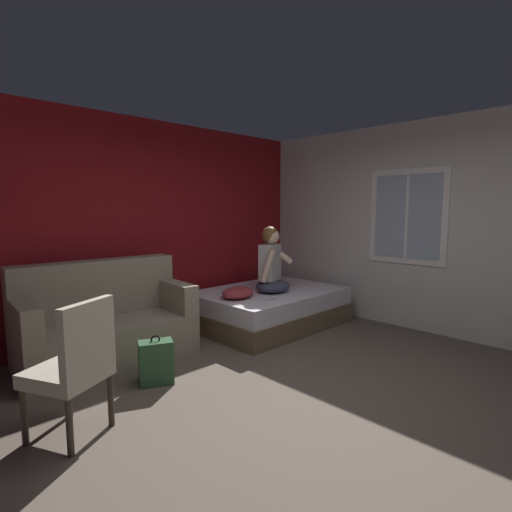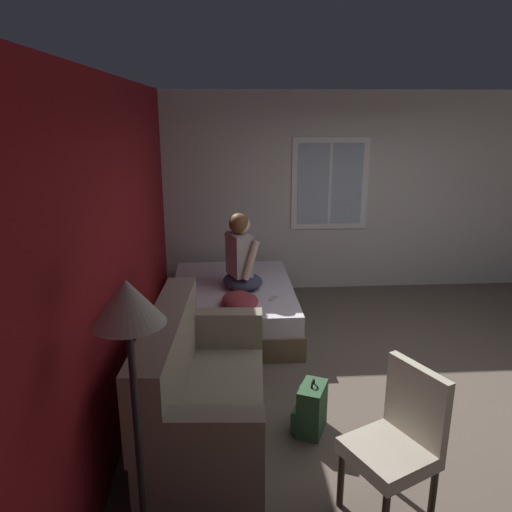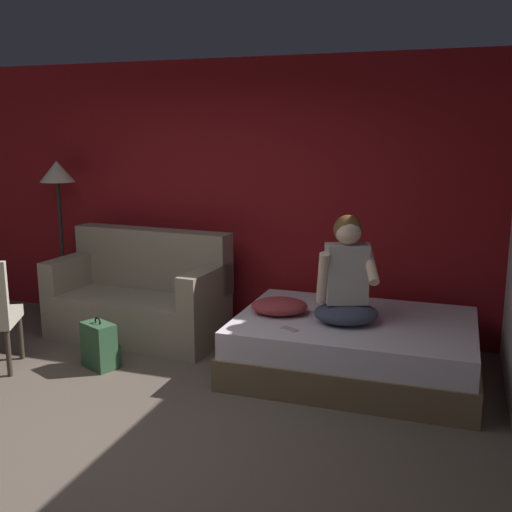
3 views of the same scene
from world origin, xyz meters
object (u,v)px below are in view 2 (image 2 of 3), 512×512
at_px(person_seated, 241,258).
at_px(cell_phone, 274,298).
at_px(backpack, 311,409).
at_px(throw_pillow, 240,300).
at_px(couch, 199,396).
at_px(side_chair, 398,438).
at_px(floor_lamp, 130,333).
at_px(bed, 233,306).

xyz_separation_m(person_seated, cell_phone, (-0.38, -0.34, -0.35)).
relative_size(backpack, throw_pillow, 0.95).
relative_size(couch, side_chair, 1.79).
relative_size(couch, floor_lamp, 1.03).
distance_m(backpack, floor_lamp, 2.03).
relative_size(side_chair, backpack, 2.14).
bearing_deg(couch, person_seated, -10.72).
distance_m(couch, floor_lamp, 1.52).
relative_size(bed, couch, 1.13).
relative_size(person_seated, backpack, 1.91).
bearing_deg(couch, throw_pillow, -13.38).
bearing_deg(cell_phone, bed, -14.87).
height_order(backpack, cell_phone, cell_phone).
distance_m(couch, cell_phone, 1.88).
height_order(couch, throw_pillow, couch).
relative_size(throw_pillow, floor_lamp, 0.28).
height_order(person_seated, cell_phone, person_seated).
height_order(side_chair, backpack, side_chair).
relative_size(bed, side_chair, 2.02).
distance_m(person_seated, floor_lamp, 3.31).
height_order(bed, person_seated, person_seated).
height_order(couch, backpack, couch).
height_order(bed, floor_lamp, floor_lamp).
xyz_separation_m(throw_pillow, cell_phone, (0.20, -0.37, -0.07)).
bearing_deg(bed, side_chair, -162.13).
distance_m(backpack, throw_pillow, 1.58).
xyz_separation_m(bed, couch, (-2.17, 0.30, 0.16)).
height_order(cell_phone, floor_lamp, floor_lamp).
xyz_separation_m(couch, backpack, (0.08, -0.86, -0.20)).
distance_m(side_chair, person_seated, 3.01).
xyz_separation_m(side_chair, cell_phone, (2.49, 0.51, -0.05)).
distance_m(bed, floor_lamp, 3.51).
bearing_deg(throw_pillow, floor_lamp, 166.75).
distance_m(couch, person_seated, 2.19).
distance_m(side_chair, floor_lamp, 1.77).
height_order(bed, backpack, bed).
bearing_deg(floor_lamp, person_seated, -11.53).
distance_m(bed, cell_phone, 0.67).
relative_size(side_chair, floor_lamp, 0.58).
bearing_deg(backpack, cell_phone, 4.42).
distance_m(couch, backpack, 0.89).
xyz_separation_m(person_seated, floor_lamp, (-3.19, 0.65, 0.59)).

